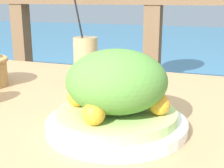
{
  "coord_description": "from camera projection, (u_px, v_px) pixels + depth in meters",
  "views": [
    {
      "loc": [
        0.29,
        -0.67,
        0.98
      ],
      "look_at": [
        0.07,
        -0.04,
        0.79
      ],
      "focal_mm": 50.0,
      "sensor_mm": 36.0,
      "label": 1
    }
  ],
  "objects": [
    {
      "name": "patio_table",
      "position": [
        92.0,
        140.0,
        0.79
      ],
      "size": [
        1.12,
        0.75,
        0.73
      ],
      "color": "tan",
      "rests_on": "ground_plane"
    },
    {
      "name": "railing_fence",
      "position": [
        152.0,
        58.0,
        1.4
      ],
      "size": [
        2.8,
        0.08,
        1.04
      ],
      "color": "brown",
      "rests_on": "ground_plane"
    },
    {
      "name": "sea_backdrop",
      "position": [
        195.0,
        61.0,
        3.8
      ],
      "size": [
        12.0,
        4.0,
        0.48
      ],
      "color": "teal",
      "rests_on": "ground_plane"
    },
    {
      "name": "salad_plate",
      "position": [
        117.0,
        96.0,
        0.59
      ],
      "size": [
        0.27,
        0.27,
        0.16
      ],
      "color": "white",
      "rests_on": "patio_table"
    },
    {
      "name": "drink_glass",
      "position": [
        86.0,
        61.0,
        0.9
      ],
      "size": [
        0.07,
        0.07,
        0.25
      ],
      "color": "tan",
      "rests_on": "patio_table"
    }
  ]
}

